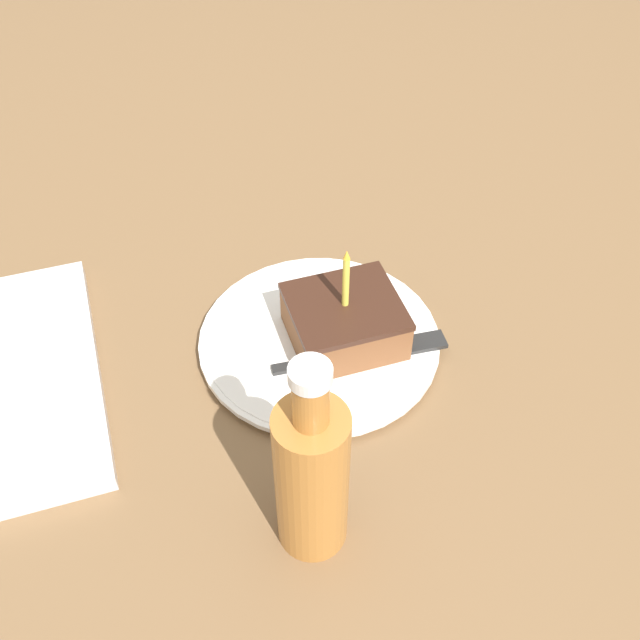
{
  "coord_description": "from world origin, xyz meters",
  "views": [
    {
      "loc": [
        -0.5,
        0.17,
        0.61
      ],
      "look_at": [
        0.03,
        -0.0,
        0.04
      ],
      "focal_mm": 42.0,
      "sensor_mm": 36.0,
      "label": 1
    }
  ],
  "objects_px": {
    "cake_slice": "(345,321)",
    "bottle": "(312,475)",
    "plate": "(320,341)",
    "fork": "(372,352)"
  },
  "relations": [
    {
      "from": "cake_slice",
      "to": "bottle",
      "type": "height_order",
      "value": "bottle"
    },
    {
      "from": "plate",
      "to": "cake_slice",
      "type": "height_order",
      "value": "cake_slice"
    },
    {
      "from": "plate",
      "to": "fork",
      "type": "relative_size",
      "value": 1.38
    },
    {
      "from": "cake_slice",
      "to": "bottle",
      "type": "relative_size",
      "value": 0.56
    },
    {
      "from": "plate",
      "to": "cake_slice",
      "type": "xyz_separation_m",
      "value": [
        -0.01,
        -0.02,
        0.03
      ]
    },
    {
      "from": "cake_slice",
      "to": "fork",
      "type": "bearing_deg",
      "value": -145.43
    },
    {
      "from": "fork",
      "to": "bottle",
      "type": "distance_m",
      "value": 0.22
    },
    {
      "from": "plate",
      "to": "bottle",
      "type": "relative_size",
      "value": 1.17
    },
    {
      "from": "fork",
      "to": "plate",
      "type": "bearing_deg",
      "value": 48.27
    },
    {
      "from": "plate",
      "to": "bottle",
      "type": "height_order",
      "value": "bottle"
    }
  ]
}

